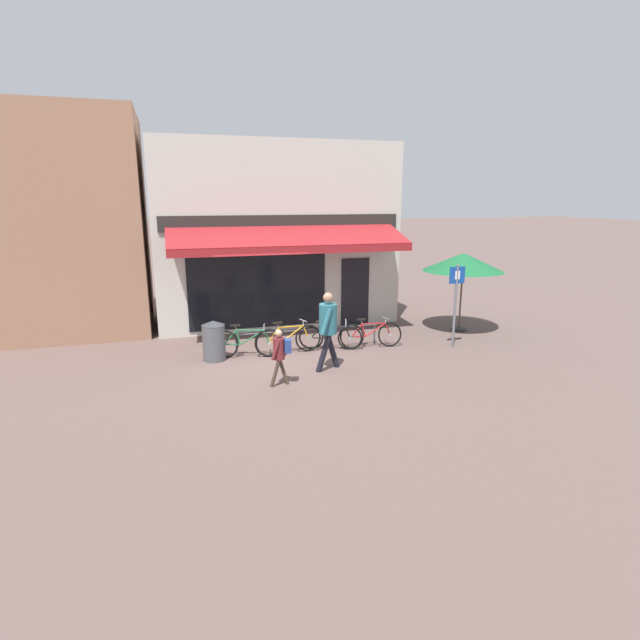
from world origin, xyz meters
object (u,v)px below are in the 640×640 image
object	(u,v)px
bicycle_orange	(288,339)
parking_sign	(456,297)
bicycle_red	(371,334)
pedestrian_child	(280,351)
pedestrian_adult	(328,323)
cafe_parasol	(463,262)
litter_bin	(214,340)
bicycle_green	(247,343)
bicycle_black	(330,337)

from	to	relation	value
bicycle_orange	parking_sign	distance (m)	4.51
bicycle_red	pedestrian_child	bearing A→B (deg)	-139.34
pedestrian_adult	cafe_parasol	size ratio (longest dim) A/B	0.78
bicycle_red	pedestrian_adult	xyz separation A→B (m)	(-1.63, -1.35, 0.75)
bicycle_orange	pedestrian_adult	size ratio (longest dim) A/B	0.98
litter_bin	bicycle_green	bearing A→B (deg)	0.97
cafe_parasol	bicycle_orange	bearing A→B (deg)	-171.93
bicycle_green	bicycle_orange	bearing A→B (deg)	12.04
pedestrian_child	bicycle_red	bearing A→B (deg)	-132.76
bicycle_red	parking_sign	xyz separation A→B (m)	(2.11, -0.63, 1.02)
bicycle_orange	pedestrian_child	xyz separation A→B (m)	(-0.66, -2.15, 0.40)
bicycle_green	bicycle_red	size ratio (longest dim) A/B	1.05
pedestrian_adult	parking_sign	size ratio (longest dim) A/B	0.82
litter_bin	cafe_parasol	bearing A→B (deg)	6.11
bicycle_black	pedestrian_child	world-z (taller)	pedestrian_child
bicycle_orange	bicycle_green	bearing A→B (deg)	174.11
bicycle_green	parking_sign	xyz separation A→B (m)	(5.40, -0.74, 1.00)
bicycle_orange	parking_sign	bearing A→B (deg)	-15.36
bicycle_black	pedestrian_adult	size ratio (longest dim) A/B	0.88
cafe_parasol	bicycle_green	bearing A→B (deg)	-173.26
parking_sign	pedestrian_adult	bearing A→B (deg)	-169.09
pedestrian_child	parking_sign	bearing A→B (deg)	-152.21
pedestrian_child	cafe_parasol	size ratio (longest dim) A/B	0.53
cafe_parasol	pedestrian_adult	bearing A→B (deg)	-155.32
bicycle_black	bicycle_red	distance (m)	1.11
pedestrian_adult	litter_bin	bearing A→B (deg)	-27.55
parking_sign	cafe_parasol	xyz separation A→B (m)	(1.13, 1.51, 0.69)
parking_sign	bicycle_green	bearing A→B (deg)	172.17
pedestrian_adult	parking_sign	world-z (taller)	parking_sign
bicycle_red	pedestrian_adult	distance (m)	2.24
bicycle_green	bicycle_black	distance (m)	2.19
pedestrian_adult	bicycle_green	bearing A→B (deg)	-38.44
pedestrian_adult	litter_bin	distance (m)	2.93
parking_sign	cafe_parasol	bearing A→B (deg)	53.31
pedestrian_child	cafe_parasol	world-z (taller)	cafe_parasol
bicycle_orange	pedestrian_child	distance (m)	2.29
bicycle_orange	litter_bin	distance (m)	1.87
bicycle_black	litter_bin	world-z (taller)	litter_bin
bicycle_red	cafe_parasol	world-z (taller)	cafe_parasol
litter_bin	cafe_parasol	size ratio (longest dim) A/B	0.42
bicycle_orange	bicycle_black	size ratio (longest dim) A/B	1.11
pedestrian_adult	litter_bin	xyz separation A→B (m)	(-2.47, 1.45, -0.60)
parking_sign	cafe_parasol	distance (m)	2.01
bicycle_black	litter_bin	bearing A→B (deg)	-160.98
bicycle_orange	cafe_parasol	size ratio (longest dim) A/B	0.76
bicycle_red	pedestrian_adult	bearing A→B (deg)	-134.89
bicycle_orange	pedestrian_child	bearing A→B (deg)	-112.83
bicycle_black	parking_sign	distance (m)	3.45
bicycle_orange	bicycle_black	xyz separation A→B (m)	(1.13, -0.00, -0.03)
bicycle_green	bicycle_orange	distance (m)	1.06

